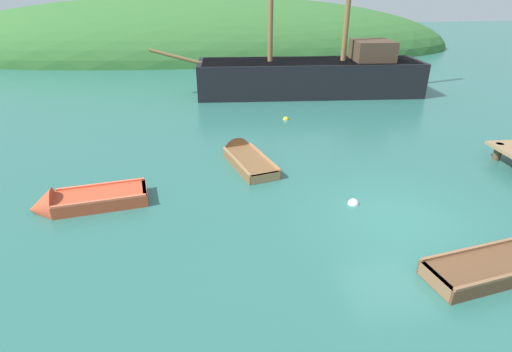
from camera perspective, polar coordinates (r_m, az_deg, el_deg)
ground_plane at (r=12.01m, az=19.12°, el=-5.99°), size 120.00×120.00×0.00m
shore_hill at (r=41.62m, az=-8.91°, el=17.10°), size 51.38×18.56×10.04m
sailing_ship at (r=24.68m, az=7.85°, el=13.20°), size 15.67×3.93×13.07m
rowboat_near_dock at (r=15.06m, az=-1.68°, el=2.53°), size 2.03×3.62×1.09m
rowboat_center at (r=11.21m, az=32.25°, el=-10.63°), size 3.92×1.78×1.05m
rowboat_outer_left at (r=13.04m, az=-23.41°, el=-3.50°), size 3.46×1.73×1.13m
buoy_white at (r=12.51m, az=13.59°, el=-3.86°), size 0.33×0.33×0.33m
buoy_yellow at (r=19.85m, az=4.25°, el=7.97°), size 0.29×0.29×0.29m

